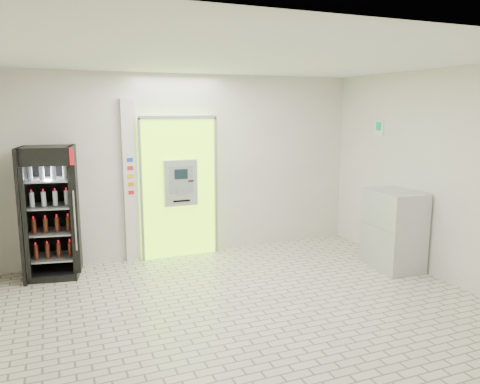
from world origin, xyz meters
TOP-DOWN VIEW (x-y plane):
  - ground at (0.00, 0.00)m, footprint 6.00×6.00m
  - room_shell at (0.00, 0.00)m, footprint 6.00×6.00m
  - atm_assembly at (-0.20, 2.41)m, footprint 1.30×0.24m
  - pillar at (-0.98, 2.45)m, footprint 0.22×0.11m
  - beverage_cooler at (-2.18, 2.18)m, footprint 0.83×0.78m
  - steel_cabinet at (2.69, 0.57)m, footprint 0.67×0.95m
  - exit_sign at (2.99, 1.40)m, footprint 0.02×0.22m

SIDE VIEW (x-z plane):
  - ground at x=0.00m, z-range 0.00..0.00m
  - steel_cabinet at x=2.69m, z-range 0.00..1.21m
  - beverage_cooler at x=-2.18m, z-range -0.04..1.88m
  - atm_assembly at x=-0.20m, z-range 0.01..2.34m
  - pillar at x=-0.98m, z-range 0.00..2.60m
  - room_shell at x=0.00m, z-range -1.16..4.84m
  - exit_sign at x=2.99m, z-range 1.99..2.25m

